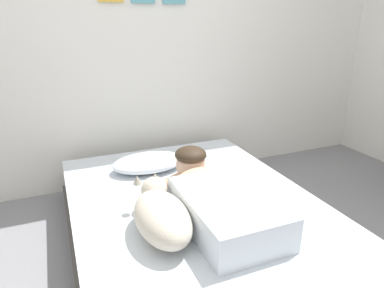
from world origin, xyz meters
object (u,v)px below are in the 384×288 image
(bed, at_px, (195,225))
(pillow, at_px, (149,162))
(coffee_cup, at_px, (199,160))
(cell_phone, at_px, (214,226))
(person_lying, at_px, (216,197))
(dog, at_px, (161,214))

(bed, bearing_deg, pillow, 103.02)
(coffee_cup, bearing_deg, bed, -115.92)
(pillow, height_order, cell_phone, pillow)
(person_lying, xyz_separation_m, coffee_cup, (0.19, 0.66, -0.07))
(pillow, distance_m, coffee_cup, 0.37)
(person_lying, bearing_deg, pillow, 103.77)
(bed, relative_size, person_lying, 2.13)
(bed, bearing_deg, coffee_cup, 64.08)
(dog, distance_m, coffee_cup, 0.88)
(dog, bearing_deg, coffee_cup, 53.92)
(pillow, height_order, dog, dog)
(person_lying, height_order, dog, person_lying)
(coffee_cup, relative_size, cell_phone, 0.89)
(pillow, height_order, coffee_cup, pillow)
(dog, xyz_separation_m, cell_phone, (0.27, -0.06, -0.10))
(pillow, xyz_separation_m, coffee_cup, (0.37, -0.06, -0.02))
(pillow, bearing_deg, coffee_cup, -9.02)
(coffee_cup, bearing_deg, person_lying, -106.15)
(cell_phone, bearing_deg, pillow, 97.84)
(coffee_cup, distance_m, cell_phone, 0.81)
(cell_phone, bearing_deg, person_lying, 60.45)
(pillow, bearing_deg, person_lying, -76.23)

